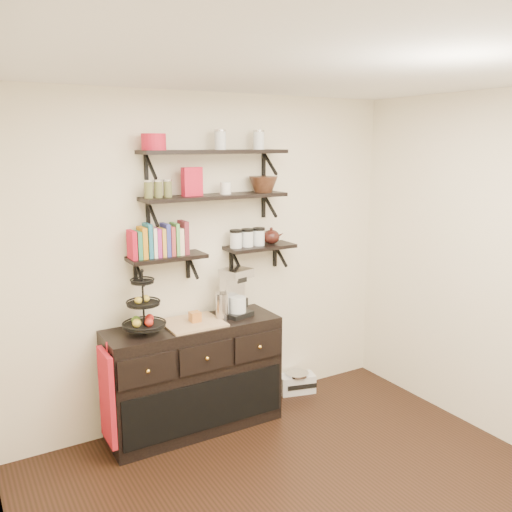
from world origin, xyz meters
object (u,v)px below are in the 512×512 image
(coffee_maker, at_px, (235,293))
(sideboard, at_px, (194,377))
(fruit_stand, at_px, (144,312))
(radio, at_px, (297,383))

(coffee_maker, bearing_deg, sideboard, 167.53)
(fruit_stand, distance_m, coffee_maker, 0.79)
(fruit_stand, height_order, coffee_maker, fruit_stand)
(sideboard, height_order, coffee_maker, coffee_maker)
(fruit_stand, bearing_deg, coffee_maker, 1.76)
(coffee_maker, relative_size, radio, 1.12)
(sideboard, bearing_deg, fruit_stand, 179.54)
(fruit_stand, distance_m, radio, 1.78)
(coffee_maker, height_order, radio, coffee_maker)
(fruit_stand, xyz_separation_m, radio, (1.49, 0.11, -0.97))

